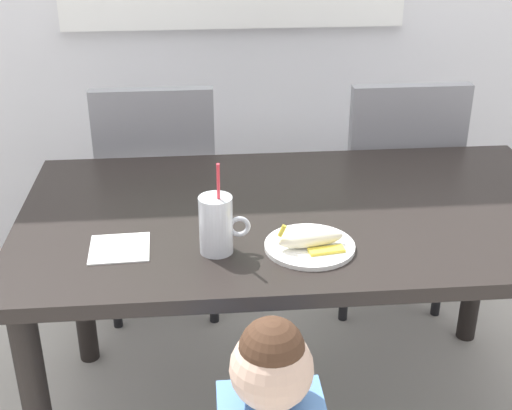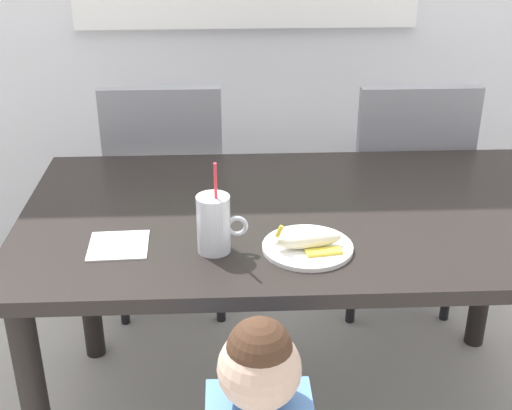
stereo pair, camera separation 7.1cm
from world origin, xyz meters
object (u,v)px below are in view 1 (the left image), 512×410
(dining_chair_left, at_px, (159,188))
(peeled_banana, at_px, (312,240))
(paper_napkin, at_px, (120,248))
(dining_chair_right, at_px, (393,183))
(dining_table, at_px, (301,238))
(snack_plate, at_px, (310,246))
(milk_cup, at_px, (217,228))

(dining_chair_left, distance_m, peeled_banana, 1.02)
(dining_chair_left, relative_size, paper_napkin, 6.40)
(dining_chair_right, relative_size, peeled_banana, 5.49)
(dining_chair_right, bearing_deg, dining_table, 53.74)
(snack_plate, bearing_deg, dining_table, 86.52)
(dining_table, xyz_separation_m, snack_plate, (-0.01, -0.23, 0.10))
(dining_table, relative_size, peeled_banana, 9.09)
(milk_cup, bearing_deg, snack_plate, -1.47)
(dining_table, height_order, peeled_banana, peeled_banana)
(dining_chair_right, distance_m, milk_cup, 1.13)
(dining_chair_left, distance_m, paper_napkin, 0.87)
(dining_chair_right, distance_m, snack_plate, 0.99)
(dining_table, relative_size, paper_napkin, 10.59)
(snack_plate, height_order, peeled_banana, peeled_banana)
(milk_cup, height_order, snack_plate, milk_cup)
(snack_plate, bearing_deg, peeled_banana, -79.28)
(dining_chair_left, height_order, dining_chair_right, same)
(milk_cup, bearing_deg, dining_chair_right, 50.17)
(dining_chair_right, bearing_deg, peeled_banana, 61.50)
(dining_table, bearing_deg, dining_chair_right, 53.74)
(snack_plate, bearing_deg, paper_napkin, 175.26)
(peeled_banana, height_order, paper_napkin, peeled_banana)
(dining_table, xyz_separation_m, milk_cup, (-0.25, -0.22, 0.16))
(dining_table, distance_m, dining_chair_left, 0.79)
(dining_chair_left, bearing_deg, milk_cup, 102.22)
(milk_cup, relative_size, paper_napkin, 1.67)
(dining_chair_right, relative_size, snack_plate, 4.17)
(dining_chair_right, distance_m, peeled_banana, 1.01)
(dining_table, height_order, snack_plate, snack_plate)
(dining_chair_left, height_order, paper_napkin, dining_chair_left)
(dining_table, xyz_separation_m, dining_chair_right, (0.46, 0.62, -0.12))
(dining_chair_left, height_order, milk_cup, milk_cup)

